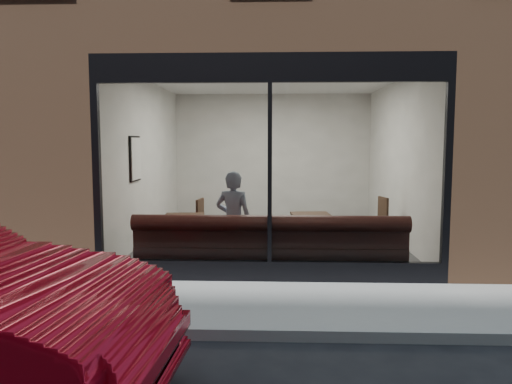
{
  "coord_description": "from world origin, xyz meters",
  "views": [
    {
      "loc": [
        0.08,
        -4.91,
        2.01
      ],
      "look_at": [
        -0.21,
        2.4,
        1.25
      ],
      "focal_mm": 35.0,
      "sensor_mm": 36.0,
      "label": 1
    }
  ],
  "objects_px": {
    "cafe_table_right": "(311,215)",
    "cafe_chair_right": "(373,235)",
    "banquette": "(270,260)",
    "person": "(233,220)",
    "cafe_chair_left": "(190,237)",
    "cafe_table_left": "(184,216)"
  },
  "relations": [
    {
      "from": "cafe_table_right",
      "to": "cafe_chair_right",
      "type": "height_order",
      "value": "cafe_table_right"
    },
    {
      "from": "banquette",
      "to": "cafe_chair_right",
      "type": "distance_m",
      "value": 2.77
    },
    {
      "from": "person",
      "to": "cafe_chair_left",
      "type": "relative_size",
      "value": 3.91
    },
    {
      "from": "banquette",
      "to": "cafe_table_right",
      "type": "relative_size",
      "value": 6.22
    },
    {
      "from": "person",
      "to": "cafe_chair_left",
      "type": "distance_m",
      "value": 1.72
    },
    {
      "from": "person",
      "to": "cafe_table_left",
      "type": "xyz_separation_m",
      "value": [
        -0.88,
        0.57,
        -0.03
      ]
    },
    {
      "from": "cafe_chair_right",
      "to": "cafe_chair_left",
      "type": "bearing_deg",
      "value": -8.31
    },
    {
      "from": "person",
      "to": "cafe_chair_right",
      "type": "xyz_separation_m",
      "value": [
        2.5,
        1.7,
        -0.53
      ]
    },
    {
      "from": "cafe_chair_left",
      "to": "cafe_table_right",
      "type": "bearing_deg",
      "value": 173.74
    },
    {
      "from": "cafe_chair_left",
      "to": "person",
      "type": "bearing_deg",
      "value": 131.9
    },
    {
      "from": "banquette",
      "to": "cafe_table_left",
      "type": "relative_size",
      "value": 6.11
    },
    {
      "from": "banquette",
      "to": "cafe_chair_right",
      "type": "height_order",
      "value": "banquette"
    },
    {
      "from": "banquette",
      "to": "cafe_chair_left",
      "type": "xyz_separation_m",
      "value": [
        -1.49,
        1.64,
        0.01
      ]
    },
    {
      "from": "cafe_table_right",
      "to": "cafe_chair_left",
      "type": "xyz_separation_m",
      "value": [
        -2.17,
        0.55,
        -0.5
      ]
    },
    {
      "from": "person",
      "to": "cafe_table_right",
      "type": "xyz_separation_m",
      "value": [
        1.26,
        0.81,
        -0.03
      ]
    },
    {
      "from": "banquette",
      "to": "person",
      "type": "height_order",
      "value": "person"
    },
    {
      "from": "person",
      "to": "cafe_chair_left",
      "type": "bearing_deg",
      "value": -45.56
    },
    {
      "from": "banquette",
      "to": "cafe_chair_left",
      "type": "distance_m",
      "value": 2.22
    },
    {
      "from": "person",
      "to": "cafe_table_right",
      "type": "distance_m",
      "value": 1.5
    },
    {
      "from": "cafe_table_left",
      "to": "cafe_chair_right",
      "type": "distance_m",
      "value": 3.6
    },
    {
      "from": "person",
      "to": "cafe_chair_right",
      "type": "height_order",
      "value": "person"
    },
    {
      "from": "person",
      "to": "cafe_table_left",
      "type": "height_order",
      "value": "person"
    }
  ]
}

